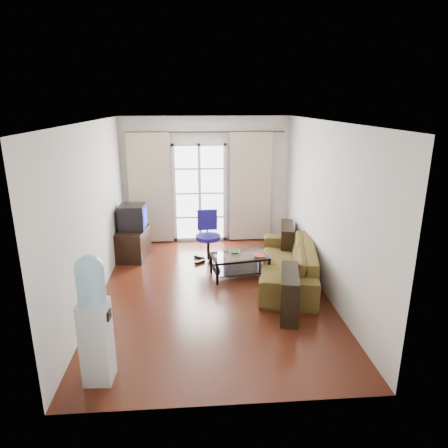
# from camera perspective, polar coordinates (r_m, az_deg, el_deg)

# --- Properties ---
(floor) EXTENTS (5.20, 5.20, 0.00)m
(floor) POSITION_cam_1_polar(r_m,az_deg,el_deg) (6.65, -1.59, -9.50)
(floor) COLOR #512213
(floor) RESTS_ON ground
(ceiling) EXTENTS (5.20, 5.20, 0.00)m
(ceiling) POSITION_cam_1_polar(r_m,az_deg,el_deg) (5.96, -1.81, 14.42)
(ceiling) COLOR white
(ceiling) RESTS_ON wall_back
(wall_back) EXTENTS (3.60, 0.02, 2.70)m
(wall_back) POSITION_cam_1_polar(r_m,az_deg,el_deg) (8.70, -2.54, 6.27)
(wall_back) COLOR silver
(wall_back) RESTS_ON floor
(wall_front) EXTENTS (3.60, 0.02, 2.70)m
(wall_front) POSITION_cam_1_polar(r_m,az_deg,el_deg) (3.73, 0.30, -8.70)
(wall_front) COLOR silver
(wall_front) RESTS_ON floor
(wall_left) EXTENTS (0.02, 5.20, 2.70)m
(wall_left) POSITION_cam_1_polar(r_m,az_deg,el_deg) (6.35, -18.15, 1.38)
(wall_left) COLOR silver
(wall_left) RESTS_ON floor
(wall_right) EXTENTS (0.02, 5.20, 2.70)m
(wall_right) POSITION_cam_1_polar(r_m,az_deg,el_deg) (6.51, 14.36, 2.06)
(wall_right) COLOR silver
(wall_right) RESTS_ON floor
(french_door) EXTENTS (1.16, 0.06, 2.15)m
(french_door) POSITION_cam_1_polar(r_m,az_deg,el_deg) (8.70, -3.50, 4.40)
(french_door) COLOR white
(french_door) RESTS_ON wall_back
(curtain_rod) EXTENTS (3.30, 0.04, 0.04)m
(curtain_rod) POSITION_cam_1_polar(r_m,az_deg,el_deg) (8.47, -2.61, 13.00)
(curtain_rod) COLOR #4C3F2D
(curtain_rod) RESTS_ON wall_back
(curtain_left) EXTENTS (0.90, 0.07, 2.35)m
(curtain_left) POSITION_cam_1_polar(r_m,az_deg,el_deg) (8.66, -10.49, 4.93)
(curtain_left) COLOR beige
(curtain_left) RESTS_ON curtain_rod
(curtain_right) EXTENTS (0.90, 0.07, 2.35)m
(curtain_right) POSITION_cam_1_polar(r_m,az_deg,el_deg) (8.70, 3.79, 5.23)
(curtain_right) COLOR beige
(curtain_right) RESTS_ON curtain_rod
(radiator) EXTENTS (0.64, 0.12, 0.64)m
(radiator) POSITION_cam_1_polar(r_m,az_deg,el_deg) (8.92, 2.71, -0.23)
(radiator) COLOR gray
(radiator) RESTS_ON floor
(sofa) EXTENTS (2.65, 1.83, 0.67)m
(sofa) POSITION_cam_1_polar(r_m,az_deg,el_deg) (6.97, 9.11, -5.45)
(sofa) COLOR brown
(sofa) RESTS_ON floor
(coffee_table) EXTENTS (1.06, 0.72, 0.40)m
(coffee_table) POSITION_cam_1_polar(r_m,az_deg,el_deg) (7.08, 2.21, -5.53)
(coffee_table) COLOR silver
(coffee_table) RESTS_ON floor
(bowl) EXTENTS (0.25, 0.25, 0.05)m
(bowl) POSITION_cam_1_polar(r_m,az_deg,el_deg) (7.10, 1.52, -4.02)
(bowl) COLOR #389A52
(bowl) RESTS_ON coffee_table
(book) EXTENTS (0.18, 0.23, 0.02)m
(book) POSITION_cam_1_polar(r_m,az_deg,el_deg) (7.00, 4.51, -4.52)
(book) COLOR #A13213
(book) RESTS_ON coffee_table
(remote) EXTENTS (0.16, 0.08, 0.02)m
(remote) POSITION_cam_1_polar(r_m,az_deg,el_deg) (6.93, 4.91, -4.75)
(remote) COLOR black
(remote) RESTS_ON coffee_table
(tv_stand) EXTENTS (0.64, 0.87, 0.59)m
(tv_stand) POSITION_cam_1_polar(r_m,az_deg,el_deg) (8.09, -12.88, -2.74)
(tv_stand) COLOR black
(tv_stand) RESTS_ON floor
(crt_tv) EXTENTS (0.55, 0.54, 0.48)m
(crt_tv) POSITION_cam_1_polar(r_m,az_deg,el_deg) (7.99, -13.08, 1.01)
(crt_tv) COLOR black
(crt_tv) RESTS_ON tv_stand
(task_chair) EXTENTS (0.68, 0.68, 0.98)m
(task_chair) POSITION_cam_1_polar(r_m,az_deg,el_deg) (7.77, -2.28, -3.19)
(task_chair) COLOR black
(task_chair) RESTS_ON floor
(water_cooler) EXTENTS (0.33, 0.32, 1.48)m
(water_cooler) POSITION_cam_1_polar(r_m,az_deg,el_deg) (4.57, -18.06, -12.58)
(water_cooler) COLOR silver
(water_cooler) RESTS_ON floor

